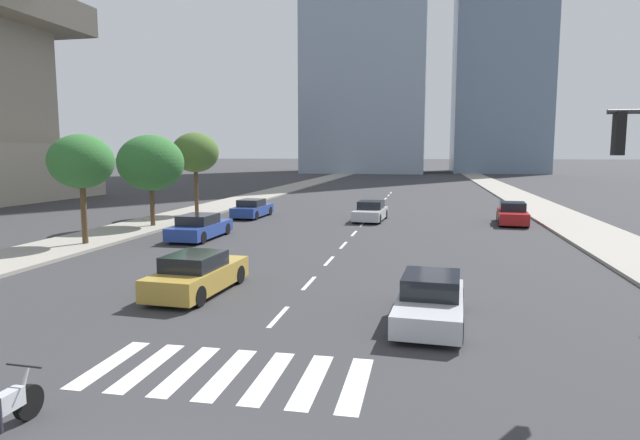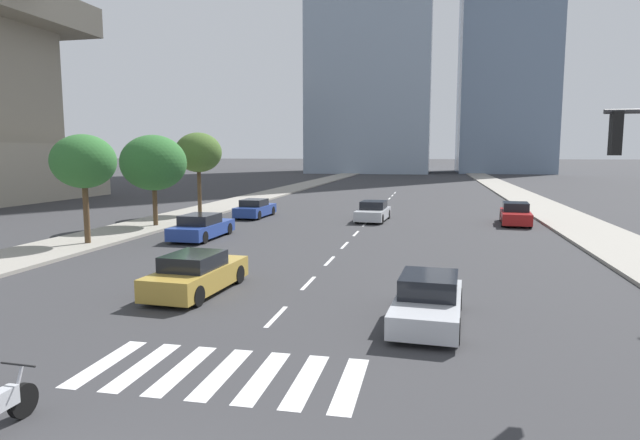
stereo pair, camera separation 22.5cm
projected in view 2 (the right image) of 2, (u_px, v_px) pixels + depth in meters
sidewalk_east at (583, 227)px, 32.65m from camera, size 4.00×260.00×0.15m
sidewalk_west at (180, 217)px, 38.01m from camera, size 4.00×260.00×0.15m
crosswalk_near at (222, 373)px, 11.24m from camera, size 5.85×2.69×0.01m
lane_divider_center at (372, 217)px, 38.43m from camera, size 0.14×50.00×0.01m
sedan_blue_0 at (255, 209)px, 38.35m from camera, size 1.90×4.40×1.30m
sedan_blue_1 at (202, 227)px, 28.85m from camera, size 1.94×4.81×1.32m
sedan_gold_2 at (197, 274)px, 17.64m from camera, size 2.01×4.50×1.34m
sedan_silver_3 at (428, 301)px, 14.56m from camera, size 1.97×4.44×1.28m
sedan_silver_4 at (373, 212)px, 36.34m from camera, size 2.08×4.46×1.33m
sedan_red_5 at (515, 214)px, 34.57m from camera, size 2.10×4.59×1.39m
street_tree_nearest at (84, 162)px, 26.11m from camera, size 3.07×3.07×5.31m
street_tree_second at (153, 163)px, 32.65m from camera, size 3.95×3.95×5.49m
street_tree_third at (198, 153)px, 38.84m from camera, size 3.35×3.35×5.86m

